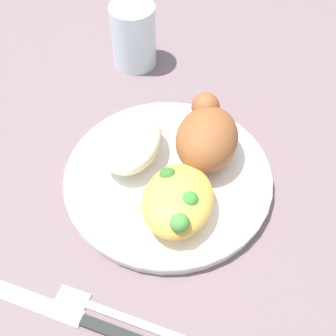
{
  "coord_description": "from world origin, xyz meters",
  "views": [
    {
      "loc": [
        -0.33,
        -0.09,
        0.46
      ],
      "look_at": [
        0.0,
        0.0,
        0.03
      ],
      "focal_mm": 48.94,
      "sensor_mm": 36.0,
      "label": 1
    }
  ],
  "objects_px": {
    "water_glass": "(134,36)",
    "roasted_chicken": "(207,136)",
    "mac_cheese_with_broccoli": "(178,200)",
    "fork": "(111,313)",
    "plate": "(168,178)",
    "knife": "(82,320)",
    "rice_pile": "(131,142)"
  },
  "relations": [
    {
      "from": "water_glass",
      "to": "roasted_chicken",
      "type": "bearing_deg",
      "value": -139.37
    },
    {
      "from": "mac_cheese_with_broccoli",
      "to": "fork",
      "type": "distance_m",
      "value": 0.14
    },
    {
      "from": "roasted_chicken",
      "to": "plate",
      "type": "bearing_deg",
      "value": 139.66
    },
    {
      "from": "roasted_chicken",
      "to": "knife",
      "type": "height_order",
      "value": "roasted_chicken"
    },
    {
      "from": "roasted_chicken",
      "to": "water_glass",
      "type": "xyz_separation_m",
      "value": [
        0.17,
        0.15,
        -0.0
      ]
    },
    {
      "from": "roasted_chicken",
      "to": "rice_pile",
      "type": "xyz_separation_m",
      "value": [
        -0.03,
        0.09,
        -0.01
      ]
    },
    {
      "from": "mac_cheese_with_broccoli",
      "to": "fork",
      "type": "height_order",
      "value": "mac_cheese_with_broccoli"
    },
    {
      "from": "plate",
      "to": "knife",
      "type": "bearing_deg",
      "value": 168.72
    },
    {
      "from": "roasted_chicken",
      "to": "knife",
      "type": "relative_size",
      "value": 0.56
    },
    {
      "from": "mac_cheese_with_broccoli",
      "to": "plate",
      "type": "bearing_deg",
      "value": 26.54
    },
    {
      "from": "rice_pile",
      "to": "knife",
      "type": "distance_m",
      "value": 0.21
    },
    {
      "from": "rice_pile",
      "to": "roasted_chicken",
      "type": "bearing_deg",
      "value": -73.9
    },
    {
      "from": "roasted_chicken",
      "to": "fork",
      "type": "bearing_deg",
      "value": 167.31
    },
    {
      "from": "knife",
      "to": "water_glass",
      "type": "relative_size",
      "value": 1.96
    },
    {
      "from": "roasted_chicken",
      "to": "rice_pile",
      "type": "distance_m",
      "value": 0.09
    },
    {
      "from": "roasted_chicken",
      "to": "fork",
      "type": "distance_m",
      "value": 0.23
    },
    {
      "from": "plate",
      "to": "rice_pile",
      "type": "distance_m",
      "value": 0.06
    },
    {
      "from": "plate",
      "to": "fork",
      "type": "relative_size",
      "value": 1.81
    },
    {
      "from": "roasted_chicken",
      "to": "fork",
      "type": "xyz_separation_m",
      "value": [
        -0.22,
        0.05,
        -0.05
      ]
    },
    {
      "from": "mac_cheese_with_broccoli",
      "to": "water_glass",
      "type": "distance_m",
      "value": 0.3
    },
    {
      "from": "plate",
      "to": "knife",
      "type": "xyz_separation_m",
      "value": [
        -0.19,
        0.04,
        -0.01
      ]
    },
    {
      "from": "roasted_chicken",
      "to": "fork",
      "type": "height_order",
      "value": "roasted_chicken"
    },
    {
      "from": "roasted_chicken",
      "to": "mac_cheese_with_broccoli",
      "type": "xyz_separation_m",
      "value": [
        -0.09,
        0.01,
        -0.01
      ]
    },
    {
      "from": "knife",
      "to": "water_glass",
      "type": "bearing_deg",
      "value": 10.11
    },
    {
      "from": "mac_cheese_with_broccoli",
      "to": "water_glass",
      "type": "bearing_deg",
      "value": 27.08
    },
    {
      "from": "mac_cheese_with_broccoli",
      "to": "water_glass",
      "type": "xyz_separation_m",
      "value": [
        0.27,
        0.14,
        0.01
      ]
    },
    {
      "from": "fork",
      "to": "water_glass",
      "type": "xyz_separation_m",
      "value": [
        0.39,
        0.1,
        0.05
      ]
    },
    {
      "from": "fork",
      "to": "water_glass",
      "type": "bearing_deg",
      "value": 14.02
    },
    {
      "from": "water_glass",
      "to": "mac_cheese_with_broccoli",
      "type": "bearing_deg",
      "value": -152.92
    },
    {
      "from": "roasted_chicken",
      "to": "mac_cheese_with_broccoli",
      "type": "relative_size",
      "value": 1.05
    },
    {
      "from": "roasted_chicken",
      "to": "knife",
      "type": "xyz_separation_m",
      "value": [
        -0.24,
        0.08,
        -0.05
      ]
    },
    {
      "from": "fork",
      "to": "water_glass",
      "type": "height_order",
      "value": "water_glass"
    }
  ]
}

